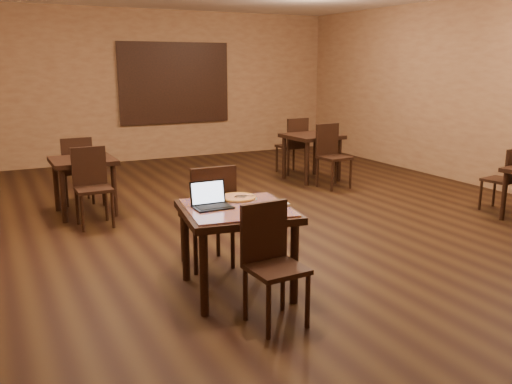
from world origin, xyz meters
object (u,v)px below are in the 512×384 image
other_table_a_chair_far (294,142)px  other_table_b_chair_far (77,167)px  tiled_table (237,218)px  other_table_a (312,142)px  other_table_a_chair_near (331,152)px  other_table_c_chair_far (506,176)px  chair_main_far (210,211)px  other_table_b_chair_near (92,182)px  chair_main_near (271,256)px  pizza_pan (238,199)px  laptop (210,200)px  other_table_b (83,168)px

other_table_a_chair_far → other_table_b_chair_far: (-3.83, -0.50, -0.03)m
tiled_table → other_table_b_chair_far: size_ratio=1.10×
other_table_a → tiled_table: bearing=-134.4°
other_table_a_chair_near → other_table_c_chair_far: other_table_a_chair_near is taller
chair_main_far → other_table_a: chair_main_far is taller
other_table_b_chair_near → chair_main_near: bearing=-77.8°
pizza_pan → other_table_b_chair_near: 2.55m
pizza_pan → other_table_a_chair_near: size_ratio=0.35×
laptop → other_table_a: 4.85m
other_table_c_chair_far → other_table_a: bearing=-76.1°
pizza_pan → other_table_a: size_ratio=0.39×
chair_main_near → laptop: bearing=101.9°
laptop → other_table_b: size_ratio=0.40×
laptop → other_table_b_chair_near: bearing=102.6°
other_table_a_chair_far → chair_main_near: bearing=53.3°
other_table_a → laptop: bearing=-136.9°
laptop → other_table_b_chair_near: size_ratio=0.33×
tiled_table → other_table_a: (3.09, 3.66, -0.01)m
chair_main_far → other_table_b_chair_far: chair_main_far is taller
pizza_pan → other_table_a: other_table_a is taller
chair_main_near → other_table_b_chair_far: 4.43m
tiled_table → other_table_b: size_ratio=1.32×
tiled_table → pizza_pan: pizza_pan is taller
other_table_a_chair_near → other_table_a: bearing=85.2°
tiled_table → chair_main_near: (-0.00, -0.62, -0.14)m
chair_main_near → other_table_b_chair_far: bearing=96.2°
other_table_a_chair_near → other_table_b_chair_near: bearing=-177.7°
chair_main_far → other_table_a_chair_far: bearing=-129.4°
laptop → tiled_table: bearing=-26.1°
pizza_pan → other_table_b_chair_far: 3.62m
laptop → other_table_b_chair_near: 2.60m
other_table_b_chair_near → other_table_c_chair_far: 5.37m
tiled_table → other_table_a: 4.79m
other_table_b_chair_near → other_table_b_chair_far: size_ratio=1.00×
chair_main_near → pizza_pan: (0.12, 0.86, 0.24)m
chair_main_near → other_table_a_chair_near: size_ratio=0.92×
tiled_table → chair_main_far: chair_main_far is taller
other_table_a → other_table_b_chair_near: other_table_b_chair_near is taller
other_table_a_chair_near → other_table_b_chair_far: size_ratio=1.05×
other_table_a → other_table_a_chair_near: other_table_a_chair_near is taller
laptop → other_table_c_chair_far: laptop is taller
laptop → other_table_a_chair_far: 5.30m
pizza_pan → other_table_b_chair_far: (-0.86, 3.51, -0.23)m
chair_main_near → other_table_c_chair_far: bearing=14.3°
laptop → other_table_a: size_ratio=0.35×
chair_main_near → other_table_b: bearing=97.6°
laptop → pizza_pan: bearing=24.1°
tiled_table → laptop: 0.27m
other_table_b → other_table_c_chair_far: size_ratio=0.91×
other_table_a_chair_far → other_table_b: other_table_a_chair_far is taller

